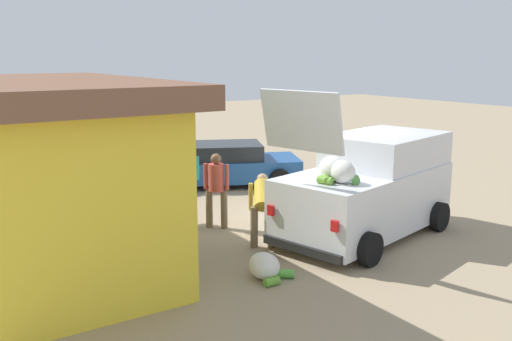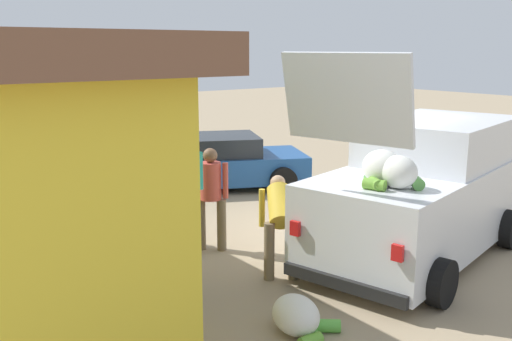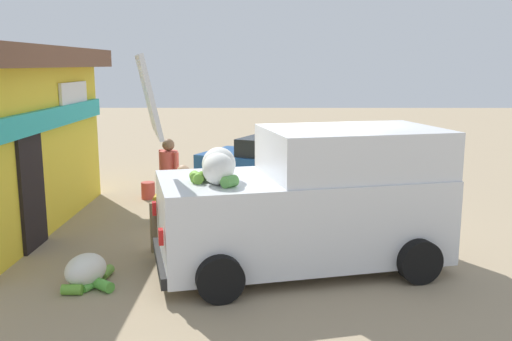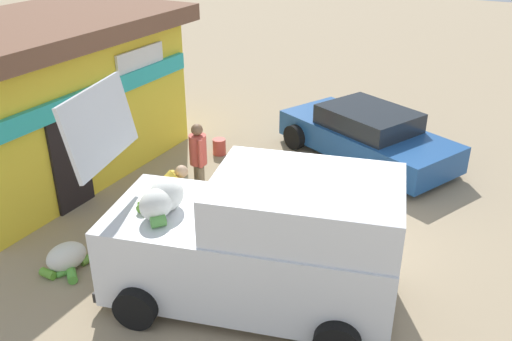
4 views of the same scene
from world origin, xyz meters
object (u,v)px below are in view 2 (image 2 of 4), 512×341
Objects in this scene: paint_bucket at (109,216)px; unloaded_banana_pile at (298,317)px; vendor_standing at (211,192)px; customer_bending at (280,217)px; parked_sedan at (213,163)px; delivery_van at (420,191)px.

unloaded_banana_pile is at bearing -178.47° from paint_bucket.
vendor_standing is 3.13m from unloaded_banana_pile.
unloaded_banana_pile is (-2.95, 0.71, -0.77)m from vendor_standing.
customer_bending is at bearing -32.42° from unloaded_banana_pile.
parked_sedan is 11.91× the size of paint_bucket.
delivery_van is 5.50m from paint_bucket.
vendor_standing is at bearing -13.54° from unloaded_banana_pile.
vendor_standing is 1.91× the size of unloaded_banana_pile.
delivery_van reaches higher than vendor_standing.
unloaded_banana_pile is (-0.80, 3.18, -0.84)m from delivery_van.
customer_bending is 3.82m from paint_bucket.
delivery_van is at bearing -107.45° from customer_bending.
vendor_standing reaches higher than parked_sedan.
delivery_van reaches higher than parked_sedan.
vendor_standing is at bearing 48.99° from delivery_van.
vendor_standing is 1.47m from customer_bending.
delivery_van is 1.03× the size of parked_sedan.
unloaded_banana_pile is at bearing 154.94° from parked_sedan.
vendor_standing is 4.33× the size of paint_bucket.
paint_bucket is at bearing 16.78° from customer_bending.
delivery_van is 5.41× the size of unloaded_banana_pile.
customer_bending is 1.89m from unloaded_banana_pile.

